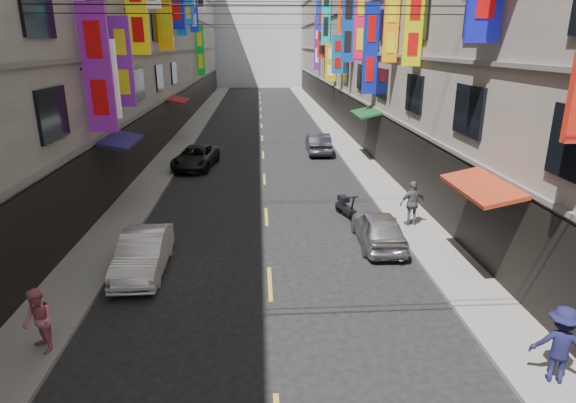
{
  "coord_description": "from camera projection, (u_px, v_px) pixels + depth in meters",
  "views": [
    {
      "loc": [
        -0.25,
        4.79,
        6.96
      ],
      "look_at": [
        0.31,
        13.92,
        3.97
      ],
      "focal_mm": 30.0,
      "sensor_mm": 36.0,
      "label": 1
    }
  ],
  "objects": [
    {
      "name": "car_left_mid",
      "position": [
        143.0,
        253.0,
        15.27
      ],
      "size": [
        1.45,
        3.94,
        1.29
      ],
      "primitive_type": "imported",
      "rotation": [
        0.0,
        0.0,
        0.02
      ],
      "color": "white",
      "rests_on": "ground"
    },
    {
      "name": "building_row_left",
      "position": [
        90.0,
        7.0,
        33.83
      ],
      "size": [
        10.14,
        90.0,
        19.0
      ],
      "color": "gray",
      "rests_on": "ground"
    },
    {
      "name": "haze_block",
      "position": [
        258.0,
        19.0,
        81.48
      ],
      "size": [
        18.0,
        8.0,
        22.0
      ],
      "primitive_type": "cube",
      "color": "#B2BBC6",
      "rests_on": "ground"
    },
    {
      "name": "scooter_far_right",
      "position": [
        346.0,
        207.0,
        20.22
      ],
      "size": [
        0.74,
        1.76,
        1.14
      ],
      "rotation": [
        0.0,
        0.0,
        3.44
      ],
      "color": "black",
      "rests_on": "ground"
    },
    {
      "name": "overhead_cables",
      "position": [
        262.0,
        5.0,
        23.36
      ],
      "size": [
        14.0,
        38.04,
        1.24
      ],
      "color": "black",
      "rests_on": "ground"
    },
    {
      "name": "street_awnings",
      "position": [
        236.0,
        138.0,
        21.29
      ],
      "size": [
        13.99,
        35.2,
        0.41
      ],
      "color": "#155119",
      "rests_on": "ground"
    },
    {
      "name": "pedestrian_rfar",
      "position": [
        413.0,
        203.0,
        18.86
      ],
      "size": [
        1.14,
        0.76,
        1.81
      ],
      "primitive_type": "imported",
      "rotation": [
        0.0,
        0.0,
        3.3
      ],
      "color": "#525254",
      "rests_on": "sidewalk_right"
    },
    {
      "name": "car_right_far",
      "position": [
        318.0,
        143.0,
        32.05
      ],
      "size": [
        1.54,
        4.18,
        1.37
      ],
      "primitive_type": "imported",
      "rotation": [
        0.0,
        0.0,
        3.12
      ],
      "color": "#2A2B32",
      "rests_on": "ground"
    },
    {
      "name": "shop_signage",
      "position": [
        259.0,
        4.0,
        28.29
      ],
      "size": [
        14.0,
        55.0,
        11.95
      ],
      "color": "#0F31B3",
      "rests_on": "ground"
    },
    {
      "name": "lane_markings",
      "position": [
        263.0,
        146.0,
        34.63
      ],
      "size": [
        0.12,
        80.2,
        0.01
      ],
      "color": "gold",
      "rests_on": "ground"
    },
    {
      "name": "sidewalk_right",
      "position": [
        338.0,
        137.0,
        37.81
      ],
      "size": [
        2.0,
        90.0,
        0.12
      ],
      "primitive_type": "cube",
      "color": "slate",
      "rests_on": "ground"
    },
    {
      "name": "sidewalk_left",
      "position": [
        184.0,
        138.0,
        37.11
      ],
      "size": [
        2.0,
        90.0,
        0.12
      ],
      "primitive_type": "cube",
      "color": "slate",
      "rests_on": "ground"
    },
    {
      "name": "car_left_far",
      "position": [
        196.0,
        157.0,
        28.31
      ],
      "size": [
        2.67,
        4.77,
        1.26
      ],
      "primitive_type": "imported",
      "rotation": [
        0.0,
        0.0,
        -0.13
      ],
      "color": "black",
      "rests_on": "ground"
    },
    {
      "name": "car_right_mid",
      "position": [
        378.0,
        228.0,
        17.36
      ],
      "size": [
        1.61,
        3.81,
        1.29
      ],
      "primitive_type": "imported",
      "rotation": [
        0.0,
        0.0,
        3.12
      ],
      "color": "#AFAEB3",
      "rests_on": "ground"
    },
    {
      "name": "pedestrian_rnear",
      "position": [
        560.0,
        345.0,
        10.05
      ],
      "size": [
        1.26,
        0.99,
        1.74
      ],
      "primitive_type": "imported",
      "rotation": [
        0.0,
        0.0,
        2.72
      ],
      "color": "#16173D",
      "rests_on": "sidewalk_right"
    },
    {
      "name": "pedestrian_lfar",
      "position": [
        38.0,
        321.0,
        11.04
      ],
      "size": [
        0.91,
        0.92,
        1.58
      ],
      "primitive_type": "imported",
      "rotation": [
        0.0,
        0.0,
        -0.83
      ],
      "color": "#DD7583",
      "rests_on": "sidewalk_left"
    },
    {
      "name": "building_row_right",
      "position": [
        424.0,
        8.0,
        35.22
      ],
      "size": [
        10.14,
        90.0,
        19.0
      ],
      "color": "gray",
      "rests_on": "ground"
    }
  ]
}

